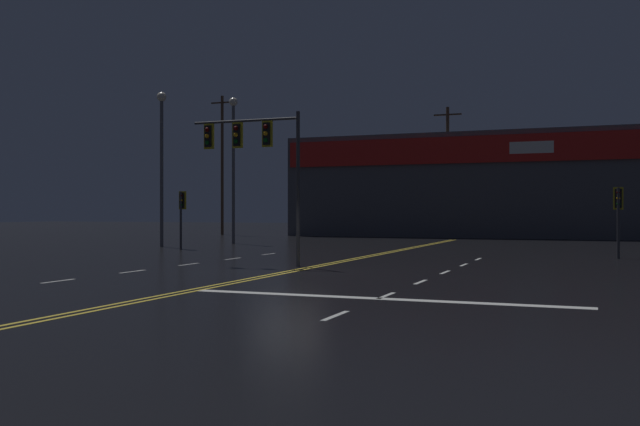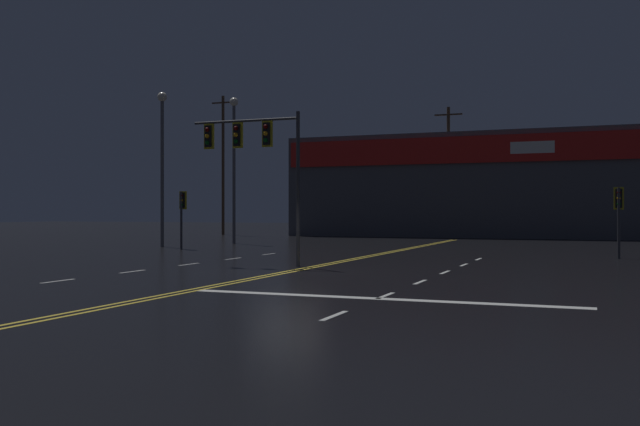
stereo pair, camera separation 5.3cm
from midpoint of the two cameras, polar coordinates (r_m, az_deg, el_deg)
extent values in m
plane|color=black|center=(24.28, -2.53, -4.73)|extent=(200.00, 200.00, 0.00)
cube|color=gold|center=(24.34, -2.86, -4.71)|extent=(0.12, 60.00, 0.01)
cube|color=gold|center=(24.22, -2.21, -4.74)|extent=(0.12, 60.00, 0.01)
cube|color=silver|center=(22.43, -20.16, -5.13)|extent=(0.12, 1.40, 0.01)
cube|color=silver|center=(25.23, -14.71, -4.55)|extent=(0.12, 1.40, 0.01)
cube|color=silver|center=(28.21, -10.39, -4.06)|extent=(0.12, 1.40, 0.01)
cube|color=silver|center=(31.32, -6.91, -3.64)|extent=(0.12, 1.40, 0.01)
cube|color=silver|center=(34.53, -4.07, -3.30)|extent=(0.12, 1.40, 0.01)
cube|color=silver|center=(14.12, 1.25, -8.21)|extent=(0.12, 1.40, 0.01)
cube|color=silver|center=(17.51, 5.34, -6.59)|extent=(0.12, 1.40, 0.01)
cube|color=silver|center=(20.98, 8.08, -5.49)|extent=(0.12, 1.40, 0.01)
cube|color=silver|center=(24.48, 10.03, -4.69)|extent=(0.12, 1.40, 0.01)
cube|color=silver|center=(28.01, 11.49, -4.09)|extent=(0.12, 1.40, 0.01)
cube|color=silver|center=(31.55, 12.61, -3.62)|extent=(0.12, 1.40, 0.01)
cube|color=silver|center=(16.90, 4.73, -6.84)|extent=(9.61, 0.40, 0.01)
cylinder|color=#38383D|center=(26.52, -1.71, 1.93)|extent=(0.14, 0.14, 5.79)
cylinder|color=#38383D|center=(27.67, -5.96, 7.35)|extent=(4.42, 0.10, 0.10)
cube|color=black|center=(27.19, -4.18, 6.33)|extent=(0.28, 0.24, 0.84)
cube|color=gold|center=(27.19, -4.18, 6.33)|extent=(0.42, 0.08, 0.99)
sphere|color=#500705|center=(27.08, -4.32, 6.89)|extent=(0.17, 0.17, 0.17)
sphere|color=orange|center=(27.05, -4.32, 6.36)|extent=(0.17, 0.17, 0.17)
sphere|color=#084513|center=(27.02, -4.32, 5.83)|extent=(0.17, 0.17, 0.17)
cube|color=black|center=(27.75, -6.54, 6.20)|extent=(0.28, 0.24, 0.84)
cube|color=gold|center=(27.75, -6.54, 6.20)|extent=(0.42, 0.08, 0.99)
sphere|color=#500705|center=(27.64, -6.70, 6.75)|extent=(0.17, 0.17, 0.17)
sphere|color=orange|center=(27.62, -6.70, 6.23)|extent=(0.17, 0.17, 0.17)
sphere|color=#084513|center=(27.59, -6.70, 5.71)|extent=(0.17, 0.17, 0.17)
cube|color=black|center=(28.37, -8.81, 6.07)|extent=(0.28, 0.24, 0.84)
cube|color=gold|center=(28.37, -8.81, 6.07)|extent=(0.42, 0.08, 0.99)
sphere|color=#500705|center=(28.26, -8.97, 6.61)|extent=(0.17, 0.17, 0.17)
sphere|color=orange|center=(28.23, -8.97, 6.10)|extent=(0.17, 0.17, 0.17)
sphere|color=#084513|center=(28.20, -8.97, 5.59)|extent=(0.17, 0.17, 0.17)
cylinder|color=#38383D|center=(39.46, -11.00, -0.59)|extent=(0.13, 0.13, 3.15)
cube|color=black|center=(39.62, -10.86, 1.01)|extent=(0.28, 0.24, 0.84)
cube|color=gold|center=(39.62, -10.86, 1.01)|extent=(0.42, 0.08, 0.99)
sphere|color=#500705|center=(39.49, -10.98, 1.37)|extent=(0.17, 0.17, 0.17)
sphere|color=orange|center=(39.49, -10.98, 1.01)|extent=(0.17, 0.17, 0.17)
sphere|color=#084513|center=(39.48, -10.98, 0.64)|extent=(0.17, 0.17, 0.17)
cylinder|color=#38383D|center=(33.70, 22.83, -0.75)|extent=(0.13, 0.13, 3.11)
cube|color=black|center=(33.88, 22.83, 1.09)|extent=(0.28, 0.24, 0.84)
cube|color=gold|center=(33.88, 22.83, 1.09)|extent=(0.42, 0.08, 0.99)
sphere|color=#500705|center=(33.73, 22.83, 1.52)|extent=(0.17, 0.17, 0.17)
sphere|color=orange|center=(33.72, 22.83, 1.09)|extent=(0.17, 0.17, 0.17)
sphere|color=#084513|center=(33.72, 22.83, 0.66)|extent=(0.17, 0.17, 0.17)
cylinder|color=#59595E|center=(42.80, -12.48, 3.13)|extent=(0.20, 0.20, 8.63)
sphere|color=silver|center=(43.27, -12.48, 9.06)|extent=(0.56, 0.56, 0.56)
cylinder|color=#59595E|center=(46.35, -6.87, 3.12)|extent=(0.20, 0.20, 8.99)
sphere|color=silver|center=(46.83, -6.87, 8.82)|extent=(0.56, 0.56, 0.56)
cube|color=#4C4C51|center=(61.46, 12.21, 2.07)|extent=(29.71, 10.00, 8.34)
cube|color=red|center=(56.60, 11.38, 4.99)|extent=(29.11, 0.20, 2.09)
cube|color=white|center=(55.89, 16.65, 5.05)|extent=(3.20, 0.16, 0.90)
cylinder|color=#4C3828|center=(64.45, -7.74, 3.80)|extent=(0.26, 0.26, 12.44)
cube|color=#4C3828|center=(65.06, -7.74, 8.75)|extent=(2.20, 0.12, 0.12)
cylinder|color=#4C3828|center=(57.34, 10.26, 3.22)|extent=(0.26, 0.26, 10.35)
cube|color=#4C3828|center=(57.77, 10.26, 7.75)|extent=(2.20, 0.12, 0.12)
camera|label=1|loc=(0.03, -89.94, 0.00)|focal=40.00mm
camera|label=2|loc=(0.03, 90.06, 0.00)|focal=40.00mm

